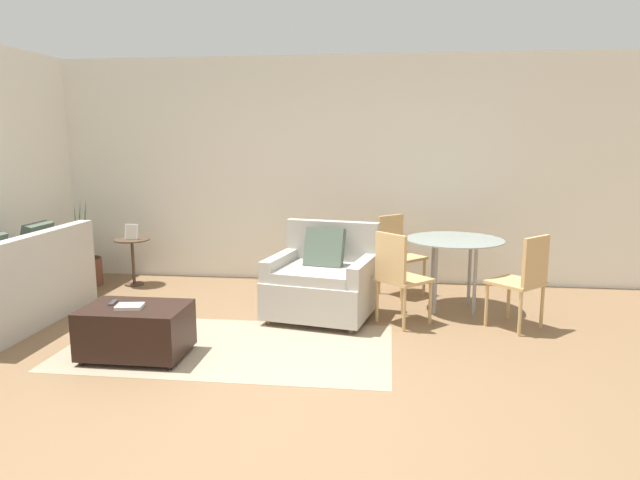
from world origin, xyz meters
The scene contains 15 objects.
ground_plane centered at (0.00, 0.00, 0.00)m, with size 20.00×20.00×0.00m, color brown.
wall_back centered at (0.00, 3.31, 1.38)m, with size 12.00×0.06×2.75m.
area_rug centered at (-0.59, 0.83, 0.00)m, with size 2.78×1.44×0.01m.
couch centered at (-2.85, 1.19, 0.32)m, with size 0.86×1.82×0.93m.
armchair centered at (0.10, 1.78, 0.36)m, with size 1.14×1.06×0.93m.
ottoman centered at (-1.28, 0.53, 0.23)m, with size 0.82×0.56×0.43m.
book_stack centered at (-1.30, 0.48, 0.44)m, with size 0.23×0.18×0.03m.
tv_remote_primary centered at (-1.50, 0.60, 0.43)m, with size 0.07×0.15×0.01m.
potted_plant centered at (-2.92, 2.66, 0.22)m, with size 0.42×0.42×1.07m.
side_table centered at (-2.33, 2.76, 0.40)m, with size 0.42×0.42×0.57m.
picture_frame centered at (-2.33, 2.76, 0.66)m, with size 0.16×0.07×0.19m.
dining_table centered at (1.43, 2.19, 0.65)m, with size 1.00×1.00×0.75m.
dining_chair_near_left centered at (0.85, 1.61, 0.52)m, with size 0.59×0.59×0.90m.
dining_chair_near_right centered at (2.01, 1.61, 0.52)m, with size 0.59×0.59×0.90m.
dining_chair_far_left centered at (0.85, 2.77, 0.52)m, with size 0.59×0.59×0.90m.
Camera 1 is at (0.75, -3.71, 1.77)m, focal length 32.00 mm.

